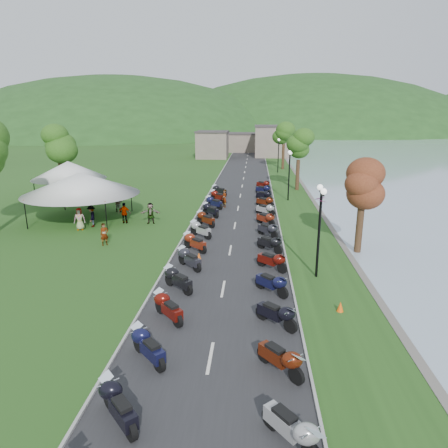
{
  "coord_description": "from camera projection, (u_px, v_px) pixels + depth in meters",
  "views": [
    {
      "loc": [
        1.49,
        -2.77,
        8.73
      ],
      "look_at": [
        -0.55,
        23.79,
        1.3
      ],
      "focal_mm": 32.0,
      "sensor_mm": 36.0,
      "label": 1
    }
  ],
  "objects": [
    {
      "name": "vendor_tent_side",
      "position": [
        70.0,
        181.0,
        41.14
      ],
      "size": [
        4.96,
        4.96,
        4.0
      ],
      "primitive_type": null,
      "color": "silver",
      "rests_on": "ground"
    },
    {
      "name": "hills_backdrop",
      "position": [
        252.0,
        131.0,
        197.21
      ],
      "size": [
        360.0,
        120.0,
        76.0
      ],
      "primitive_type": null,
      "color": "#285621",
      "rests_on": "ground"
    },
    {
      "name": "tree_lakeside",
      "position": [
        362.0,
        199.0,
        25.06
      ],
      "size": [
        2.51,
        2.51,
        6.97
      ],
      "primitive_type": null,
      "color": "#356B1D",
      "rests_on": "ground"
    },
    {
      "name": "pedestrian_a",
      "position": [
        105.0,
        245.0,
        27.3
      ],
      "size": [
        0.7,
        0.68,
        1.55
      ],
      "primitive_type": "imported",
      "rotation": [
        0.0,
        0.0,
        0.68
      ],
      "color": "slate",
      "rests_on": "ground"
    },
    {
      "name": "vendor_tent_main",
      "position": [
        82.0,
        196.0,
        33.39
      ],
      "size": [
        6.38,
        6.38,
        4.0
      ],
      "primitive_type": null,
      "color": "silver",
      "rests_on": "ground"
    },
    {
      "name": "road",
      "position": [
        240.0,
        196.0,
        43.53
      ],
      "size": [
        7.0,
        120.0,
        0.02
      ],
      "primitive_type": "cube",
      "color": "#29292B",
      "rests_on": "ground"
    },
    {
      "name": "moto_row_right",
      "position": [
        268.0,
        236.0,
        27.44
      ],
      "size": [
        2.6,
        43.52,
        1.1
      ],
      "primitive_type": null,
      "color": "#331411",
      "rests_on": "ground"
    },
    {
      "name": "pedestrian_b",
      "position": [
        119.0,
        211.0,
        36.64
      ],
      "size": [
        1.0,
        0.72,
        1.86
      ],
      "primitive_type": "imported",
      "rotation": [
        0.0,
        0.0,
        2.87
      ],
      "color": "slate",
      "rests_on": "ground"
    },
    {
      "name": "moto_row_left",
      "position": [
        189.0,
        259.0,
        23.08
      ],
      "size": [
        2.6,
        44.67,
        1.1
      ],
      "primitive_type": null,
      "color": "#331411",
      "rests_on": "ground"
    },
    {
      "name": "pedestrian_c",
      "position": [
        93.0,
        227.0,
        31.72
      ],
      "size": [
        0.76,
        1.2,
        1.72
      ],
      "primitive_type": "imported",
      "rotation": [
        0.0,
        0.0,
        5.01
      ],
      "color": "slate",
      "rests_on": "ground"
    },
    {
      "name": "far_building",
      "position": [
        239.0,
        143.0,
        86.23
      ],
      "size": [
        18.0,
        16.0,
        5.0
      ],
      "primitive_type": "cube",
      "color": "gray",
      "rests_on": "ground"
    }
  ]
}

